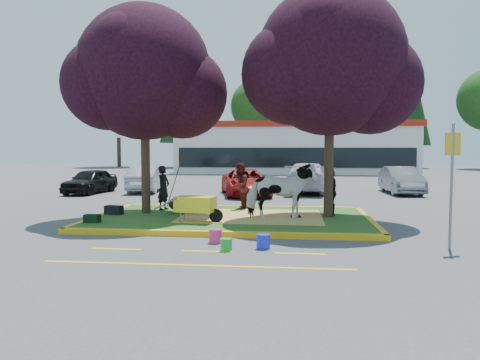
# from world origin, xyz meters

# --- Properties ---
(ground) EXTENTS (90.00, 90.00, 0.00)m
(ground) POSITION_xyz_m (0.00, 0.00, 0.00)
(ground) COLOR #424244
(ground) RESTS_ON ground
(median_island) EXTENTS (8.00, 5.00, 0.15)m
(median_island) POSITION_xyz_m (0.00, 0.00, 0.07)
(median_island) COLOR #1F4916
(median_island) RESTS_ON ground
(curb_near) EXTENTS (8.30, 0.16, 0.15)m
(curb_near) POSITION_xyz_m (0.00, -2.58, 0.07)
(curb_near) COLOR gold
(curb_near) RESTS_ON ground
(curb_far) EXTENTS (8.30, 0.16, 0.15)m
(curb_far) POSITION_xyz_m (0.00, 2.58, 0.07)
(curb_far) COLOR gold
(curb_far) RESTS_ON ground
(curb_left) EXTENTS (0.16, 5.30, 0.15)m
(curb_left) POSITION_xyz_m (-4.08, 0.00, 0.07)
(curb_left) COLOR gold
(curb_left) RESTS_ON ground
(curb_right) EXTENTS (0.16, 5.30, 0.15)m
(curb_right) POSITION_xyz_m (4.08, 0.00, 0.07)
(curb_right) COLOR gold
(curb_right) RESTS_ON ground
(straw_bedding) EXTENTS (4.20, 3.00, 0.01)m
(straw_bedding) POSITION_xyz_m (0.60, 0.00, 0.15)
(straw_bedding) COLOR tan
(straw_bedding) RESTS_ON median_island
(tree_purple_left) EXTENTS (5.06, 4.20, 6.51)m
(tree_purple_left) POSITION_xyz_m (-2.78, 0.38, 4.36)
(tree_purple_left) COLOR black
(tree_purple_left) RESTS_ON median_island
(tree_purple_right) EXTENTS (5.30, 4.40, 6.82)m
(tree_purple_right) POSITION_xyz_m (2.92, 0.18, 4.56)
(tree_purple_right) COLOR black
(tree_purple_right) RESTS_ON median_island
(fire_lane_stripe_a) EXTENTS (1.10, 0.12, 0.01)m
(fire_lane_stripe_a) POSITION_xyz_m (-2.00, -4.20, 0.00)
(fire_lane_stripe_a) COLOR yellow
(fire_lane_stripe_a) RESTS_ON ground
(fire_lane_stripe_b) EXTENTS (1.10, 0.12, 0.01)m
(fire_lane_stripe_b) POSITION_xyz_m (0.00, -4.20, 0.00)
(fire_lane_stripe_b) COLOR yellow
(fire_lane_stripe_b) RESTS_ON ground
(fire_lane_stripe_c) EXTENTS (1.10, 0.12, 0.01)m
(fire_lane_stripe_c) POSITION_xyz_m (2.00, -4.20, 0.00)
(fire_lane_stripe_c) COLOR yellow
(fire_lane_stripe_c) RESTS_ON ground
(fire_lane_long) EXTENTS (6.00, 0.10, 0.01)m
(fire_lane_long) POSITION_xyz_m (0.00, -5.40, 0.00)
(fire_lane_long) COLOR yellow
(fire_lane_long) RESTS_ON ground
(retail_building) EXTENTS (20.40, 8.40, 4.40)m
(retail_building) POSITION_xyz_m (2.00, 27.98, 2.25)
(retail_building) COLOR silver
(retail_building) RESTS_ON ground
(treeline) EXTENTS (46.58, 7.80, 14.63)m
(treeline) POSITION_xyz_m (1.23, 37.61, 7.73)
(treeline) COLOR black
(treeline) RESTS_ON ground
(cow) EXTENTS (2.08, 1.25, 1.65)m
(cow) POSITION_xyz_m (1.50, -0.52, 0.97)
(cow) COLOR silver
(cow) RESTS_ON median_island
(calf) EXTENTS (1.46, 1.13, 0.56)m
(calf) POSITION_xyz_m (-1.47, 0.55, 0.43)
(calf) COLOR black
(calf) RESTS_ON median_island
(handler) EXTENTS (0.50, 0.62, 1.47)m
(handler) POSITION_xyz_m (-2.44, 1.17, 0.89)
(handler) COLOR black
(handler) RESTS_ON median_island
(visitor_a) EXTENTS (0.67, 0.82, 1.56)m
(visitor_a) POSITION_xyz_m (0.06, 1.58, 0.93)
(visitor_a) COLOR #451413
(visitor_a) RESTS_ON median_island
(visitor_b) EXTENTS (0.50, 0.88, 1.42)m
(visitor_b) POSITION_xyz_m (3.00, 0.55, 0.86)
(visitor_b) COLOR black
(visitor_b) RESTS_ON median_island
(wheelbarrow) EXTENTS (1.92, 0.79, 0.72)m
(wheelbarrow) POSITION_xyz_m (-0.84, -1.26, 0.65)
(wheelbarrow) COLOR black
(wheelbarrow) RESTS_ON median_island
(gear_bag_dark) EXTENTS (0.58, 0.38, 0.27)m
(gear_bag_dark) POSITION_xyz_m (-3.70, -0.03, 0.29)
(gear_bag_dark) COLOR black
(gear_bag_dark) RESTS_ON median_island
(gear_bag_green) EXTENTS (0.43, 0.27, 0.22)m
(gear_bag_green) POSITION_xyz_m (-3.70, -1.62, 0.26)
(gear_bag_green) COLOR black
(gear_bag_green) RESTS_ON median_island
(sign_post) EXTENTS (0.37, 0.17, 2.74)m
(sign_post) POSITION_xyz_m (5.25, -3.41, 1.71)
(sign_post) COLOR slate
(sign_post) RESTS_ON ground
(bucket_green) EXTENTS (0.27, 0.27, 0.27)m
(bucket_green) POSITION_xyz_m (0.41, -4.10, 0.14)
(bucket_green) COLOR green
(bucket_green) RESTS_ON ground
(bucket_pink) EXTENTS (0.34, 0.34, 0.32)m
(bucket_pink) POSITION_xyz_m (0.04, -3.30, 0.16)
(bucket_pink) COLOR #D22E68
(bucket_pink) RESTS_ON ground
(bucket_blue) EXTENTS (0.31, 0.31, 0.32)m
(bucket_blue) POSITION_xyz_m (1.19, -3.80, 0.16)
(bucket_blue) COLOR #1B28D8
(bucket_blue) RESTS_ON ground
(car_black) EXTENTS (1.78, 3.66, 1.20)m
(car_black) POSITION_xyz_m (-7.94, 7.73, 0.60)
(car_black) COLOR black
(car_black) RESTS_ON ground
(car_silver) EXTENTS (1.82, 4.06, 1.29)m
(car_silver) POSITION_xyz_m (-5.47, 8.87, 0.65)
(car_silver) COLOR #9A9CA2
(car_silver) RESTS_ON ground
(car_red) EXTENTS (2.94, 4.72, 1.22)m
(car_red) POSITION_xyz_m (-0.31, 7.53, 0.61)
(car_red) COLOR #97110C
(car_red) RESTS_ON ground
(car_white) EXTENTS (2.48, 5.19, 1.46)m
(car_white) POSITION_xyz_m (2.58, 9.39, 0.73)
(car_white) COLOR silver
(car_white) RESTS_ON ground
(car_grey) EXTENTS (1.52, 3.99, 1.30)m
(car_grey) POSITION_xyz_m (7.05, 9.25, 0.65)
(car_grey) COLOR slate
(car_grey) RESTS_ON ground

